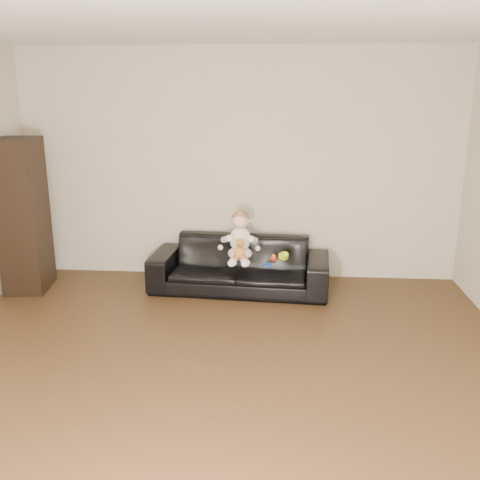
# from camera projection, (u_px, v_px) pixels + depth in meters

# --- Properties ---
(floor) EXTENTS (5.50, 5.50, 0.00)m
(floor) POSITION_uv_depth(u_px,v_px,m) (207.00, 402.00, 3.76)
(floor) COLOR #482F19
(floor) RESTS_ON ground
(ceiling) EXTENTS (5.50, 5.50, 0.00)m
(ceiling) POSITION_uv_depth(u_px,v_px,m) (200.00, 3.00, 3.07)
(ceiling) COLOR #C0B6A1
(ceiling) RESTS_ON ground
(wall_back) EXTENTS (5.00, 0.00, 5.00)m
(wall_back) POSITION_uv_depth(u_px,v_px,m) (239.00, 166.00, 6.06)
(wall_back) COLOR #C0B6A1
(wall_back) RESTS_ON ground
(sofa) EXTENTS (1.97, 0.88, 0.56)m
(sofa) POSITION_uv_depth(u_px,v_px,m) (240.00, 265.00, 5.85)
(sofa) COLOR black
(sofa) RESTS_ON floor
(cabinet) EXTENTS (0.48, 0.62, 1.65)m
(cabinet) POSITION_uv_depth(u_px,v_px,m) (23.00, 215.00, 5.74)
(cabinet) COLOR black
(cabinet) RESTS_ON floor
(shelf_item) EXTENTS (0.21, 0.27, 0.28)m
(shelf_item) POSITION_uv_depth(u_px,v_px,m) (21.00, 181.00, 5.64)
(shelf_item) COLOR silver
(shelf_item) RESTS_ON cabinet
(baby) EXTENTS (0.37, 0.45, 0.53)m
(baby) POSITION_uv_depth(u_px,v_px,m) (240.00, 239.00, 5.66)
(baby) COLOR #F5CFD6
(baby) RESTS_ON sofa
(teddy_bear) EXTENTS (0.12, 0.12, 0.21)m
(teddy_bear) POSITION_uv_depth(u_px,v_px,m) (240.00, 249.00, 5.52)
(teddy_bear) COLOR #BC7635
(teddy_bear) RESTS_ON sofa
(toy_green) EXTENTS (0.12, 0.15, 0.10)m
(toy_green) POSITION_uv_depth(u_px,v_px,m) (283.00, 256.00, 5.69)
(toy_green) COLOR #C0E31A
(toy_green) RESTS_ON sofa
(toy_rattle) EXTENTS (0.09, 0.09, 0.07)m
(toy_rattle) POSITION_uv_depth(u_px,v_px,m) (273.00, 258.00, 5.67)
(toy_rattle) COLOR red
(toy_rattle) RESTS_ON sofa
(toy_blue_disc) EXTENTS (0.12, 0.12, 0.01)m
(toy_blue_disc) POSITION_uv_depth(u_px,v_px,m) (268.00, 265.00, 5.54)
(toy_blue_disc) COLOR blue
(toy_blue_disc) RESTS_ON sofa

